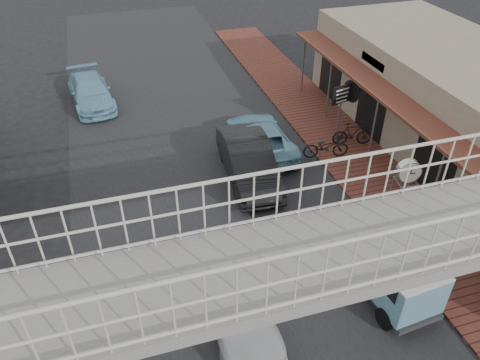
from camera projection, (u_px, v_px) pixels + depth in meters
ground at (246, 287)px, 13.99m from camera, size 120.00×120.00×0.00m
road_strip at (246, 287)px, 13.98m from camera, size 10.00×60.00×0.01m
sidewalk at (384, 190)px, 17.84m from camera, size 3.00×40.00×0.10m
shophouse_row at (479, 116)px, 18.54m from camera, size 7.20×18.00×4.00m
footbridge at (310, 328)px, 9.03m from camera, size 16.40×2.40×6.34m
white_hatchback at (237, 304)px, 12.60m from camera, size 1.66×4.12×1.40m
dark_sedan at (248, 161)px, 18.15m from camera, size 2.00×4.93×1.59m
angkot_curb at (260, 137)px, 19.89m from camera, size 2.20×4.69×1.30m
angkot_far at (90, 92)px, 23.52m from camera, size 2.42×4.82×1.34m
angkot_van at (386, 262)px, 13.30m from camera, size 1.90×3.67×1.74m
motorcycle_near at (326, 147)px, 19.36m from camera, size 2.00×1.01×1.00m
motorcycle_far at (353, 134)px, 20.17m from camera, size 1.81×0.88×1.05m
street_clock at (408, 175)px, 14.15m from camera, size 0.78×0.68×3.06m
arrow_sign at (354, 91)px, 19.81m from camera, size 1.62×1.07×2.69m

